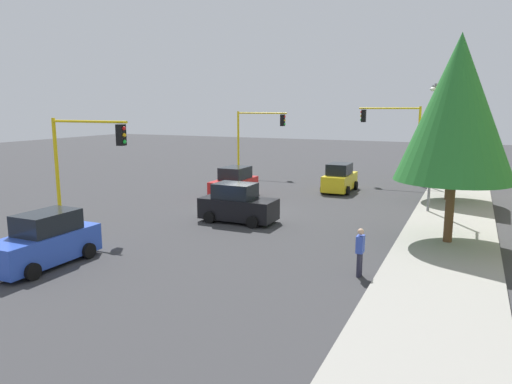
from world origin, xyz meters
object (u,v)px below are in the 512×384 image
at_px(car_black, 238,204).
at_px(traffic_signal_far_left, 394,129).
at_px(street_lamp_curbside, 432,135).
at_px(pedestrian_crossing, 360,251).
at_px(traffic_signal_near_right, 84,150).
at_px(car_blue, 45,241).
at_px(car_red, 234,184).
at_px(traffic_signal_far_right, 257,130).
at_px(tree_roadside_mid, 454,108).
at_px(car_yellow, 340,179).
at_px(tree_roadside_far, 451,120).
at_px(tree_roadside_near, 457,108).

bearing_deg(car_black, traffic_signal_far_left, 161.97).
height_order(street_lamp_curbside, pedestrian_crossing, street_lamp_curbside).
height_order(traffic_signal_near_right, car_blue, traffic_signal_near_right).
bearing_deg(car_black, car_red, -151.26).
distance_m(car_red, pedestrian_crossing, 15.33).
bearing_deg(traffic_signal_near_right, traffic_signal_far_left, 150.42).
bearing_deg(street_lamp_curbside, traffic_signal_far_right, -124.96).
xyz_separation_m(traffic_signal_far_left, car_black, (16.00, -5.21, -3.23)).
relative_size(car_black, pedestrian_crossing, 2.28).
bearing_deg(tree_roadside_mid, pedestrian_crossing, -7.69).
height_order(car_red, pedestrian_crossing, car_red).
distance_m(traffic_signal_far_right, car_black, 17.40).
height_order(traffic_signal_far_left, car_yellow, traffic_signal_far_left).
relative_size(traffic_signal_far_left, traffic_signal_near_right, 1.11).
bearing_deg(pedestrian_crossing, tree_roadside_mid, 172.31).
xyz_separation_m(traffic_signal_far_right, car_yellow, (5.22, 8.64, -2.96)).
xyz_separation_m(traffic_signal_near_right, tree_roadside_mid, (-14.00, 15.63, 1.99)).
relative_size(traffic_signal_far_right, tree_roadside_mid, 0.62).
height_order(traffic_signal_near_right, pedestrian_crossing, traffic_signal_near_right).
bearing_deg(traffic_signal_far_right, tree_roadside_mid, 69.03).
height_order(traffic_signal_far_left, car_red, traffic_signal_far_left).
bearing_deg(traffic_signal_near_right, street_lamp_curbside, 122.94).
relative_size(traffic_signal_far_left, car_black, 1.51).
distance_m(tree_roadside_far, car_blue, 31.76).
xyz_separation_m(car_black, pedestrian_crossing, (5.33, 7.41, 0.01)).
xyz_separation_m(traffic_signal_far_left, traffic_signal_far_right, (0.00, -11.38, -0.27)).
height_order(car_black, pedestrian_crossing, car_black).
relative_size(car_black, car_yellow, 1.02).
bearing_deg(traffic_signal_far_right, car_black, 21.10).
bearing_deg(street_lamp_curbside, traffic_signal_far_left, -161.50).
height_order(tree_roadside_near, car_black, tree_roadside_near).
bearing_deg(car_yellow, tree_roadside_mid, 83.67).
bearing_deg(tree_roadside_mid, tree_roadside_far, -177.14).
distance_m(tree_roadside_far, tree_roadside_mid, 10.06).
bearing_deg(pedestrian_crossing, traffic_signal_far_left, -174.09).
xyz_separation_m(street_lamp_curbside, tree_roadside_far, (-14.39, 0.30, 0.39)).
relative_size(traffic_signal_far_left, car_yellow, 1.53).
bearing_deg(car_black, tree_roadside_far, 155.81).
relative_size(tree_roadside_far, tree_roadside_near, 0.83).
relative_size(traffic_signal_far_right, tree_roadside_near, 0.62).
relative_size(traffic_signal_near_right, tree_roadside_mid, 0.60).
bearing_deg(tree_roadside_mid, traffic_signal_far_left, -144.52).
relative_size(tree_roadside_far, pedestrian_crossing, 4.25).
relative_size(tree_roadside_mid, car_black, 2.25).
height_order(traffic_signal_far_left, tree_roadside_far, tree_roadside_far).
bearing_deg(traffic_signal_far_right, tree_roadside_far, 104.78).
relative_size(street_lamp_curbside, tree_roadside_near, 0.80).
height_order(traffic_signal_far_right, car_red, traffic_signal_far_right).
distance_m(traffic_signal_far_left, tree_roadside_near, 16.77).
bearing_deg(car_yellow, tree_roadside_near, 34.91).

